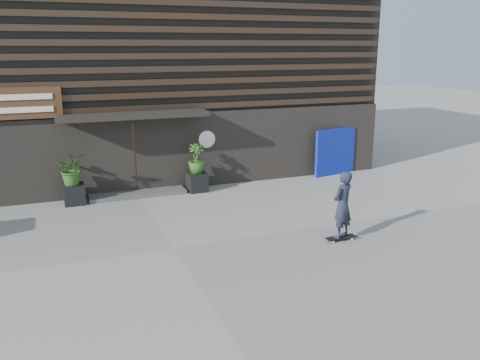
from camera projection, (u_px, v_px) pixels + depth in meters
name	position (u px, v px, depth m)	size (l,w,h in m)	color
ground	(173.00, 248.00, 11.75)	(80.00, 80.00, 0.00)	gray
entrance_step	(138.00, 194.00, 15.87)	(3.00, 0.80, 0.12)	#454542
planter_pot_left	(74.00, 194.00, 14.97)	(0.60, 0.60, 0.60)	black
bamboo_left	(72.00, 169.00, 14.77)	(0.86, 0.75, 0.96)	#2D591E
planter_pot_right	(197.00, 182.00, 16.30)	(0.60, 0.60, 0.60)	black
bamboo_right	(197.00, 159.00, 16.10)	(0.54, 0.54, 0.96)	#2D591E
blue_tarp	(335.00, 152.00, 18.29)	(1.80, 0.12, 1.69)	#0C1B9F
building	(108.00, 61.00, 19.69)	(18.00, 11.00, 8.00)	black
skateboarder	(343.00, 205.00, 11.98)	(0.78, 0.60, 1.73)	black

